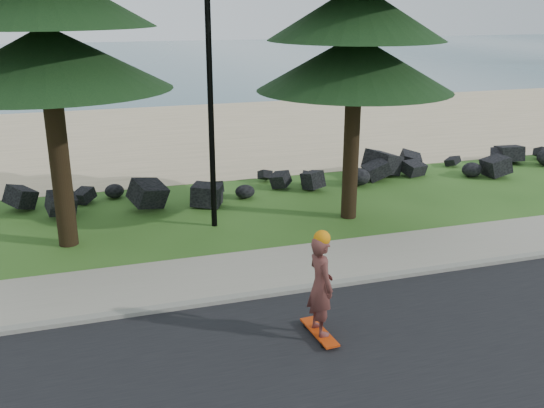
% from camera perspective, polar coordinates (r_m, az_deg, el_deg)
% --- Properties ---
extents(ground, '(160.00, 160.00, 0.00)m').
position_cam_1_polar(ground, '(12.48, -2.33, -6.96)').
color(ground, '#294F18').
rests_on(ground, ground).
extents(kerb, '(160.00, 0.20, 0.10)m').
position_cam_1_polar(kerb, '(11.68, -1.17, -8.56)').
color(kerb, gray).
rests_on(kerb, ground).
extents(sidewalk, '(160.00, 2.00, 0.08)m').
position_cam_1_polar(sidewalk, '(12.64, -2.57, -6.42)').
color(sidewalk, gray).
rests_on(sidewalk, ground).
extents(beach_sand, '(160.00, 15.00, 0.01)m').
position_cam_1_polar(beach_sand, '(26.12, -10.68, 6.34)').
color(beach_sand, tan).
rests_on(beach_sand, ground).
extents(ocean, '(160.00, 58.00, 0.01)m').
position_cam_1_polar(ocean, '(62.20, -14.97, 12.95)').
color(ocean, '#3D6774').
rests_on(ocean, ground).
extents(seawall_boulders, '(60.00, 2.40, 1.10)m').
position_cam_1_polar(seawall_boulders, '(17.59, -7.08, 0.60)').
color(seawall_boulders, black).
rests_on(seawall_boulders, ground).
extents(lamp_post, '(0.25, 0.14, 8.14)m').
position_cam_1_polar(lamp_post, '(14.44, -5.94, 13.52)').
color(lamp_post, black).
rests_on(lamp_post, ground).
extents(skateboarder, '(0.46, 1.04, 1.91)m').
position_cam_1_polar(skateboarder, '(10.01, 4.60, -7.67)').
color(skateboarder, '#BF360B').
rests_on(skateboarder, ground).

